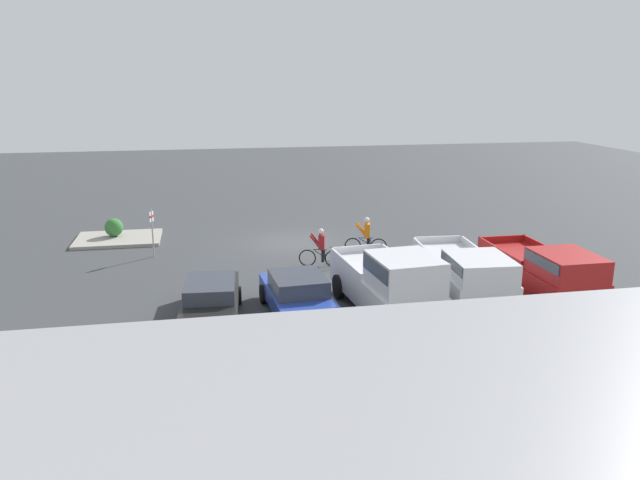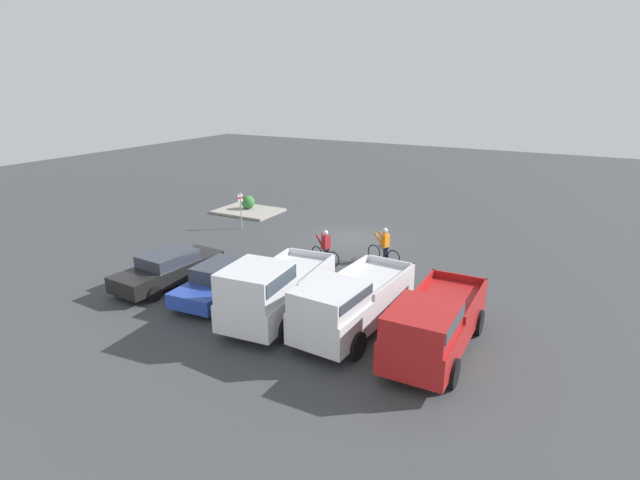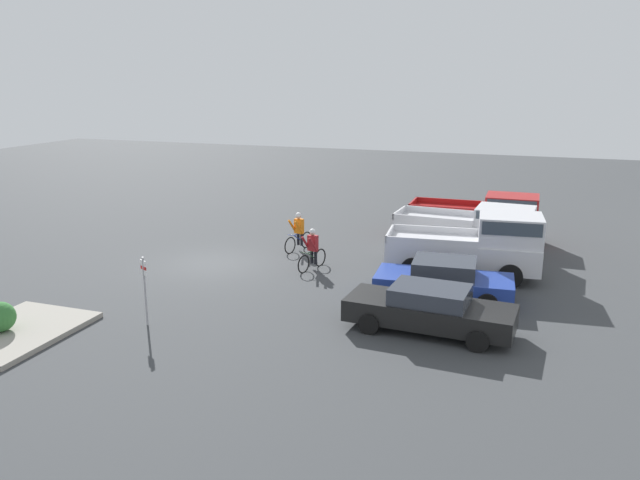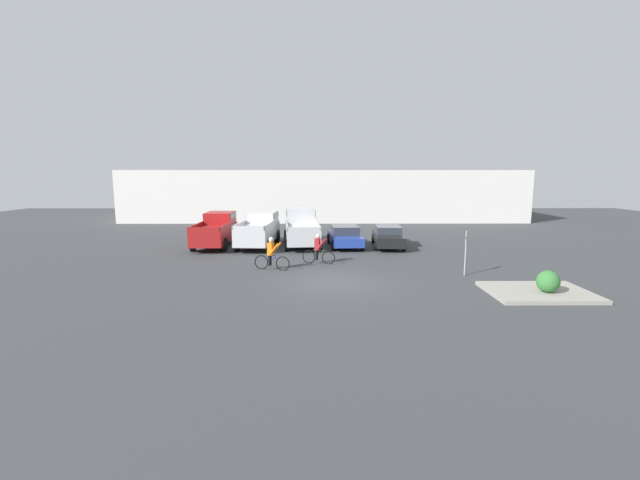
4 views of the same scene
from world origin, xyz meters
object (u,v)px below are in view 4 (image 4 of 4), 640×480
at_px(cyclist_1, 271,253).
at_px(fire_lane_sign, 466,248).
at_px(pickup_truck_1, 259,229).
at_px(pickup_truck_0, 216,229).
at_px(cyclist_0, 318,249).
at_px(pickup_truck_2, 301,227).
at_px(shrub, 548,281).
at_px(sedan_1, 388,236).
at_px(sedan_0, 345,236).

relative_size(cyclist_1, fire_lane_sign, 0.86).
bearing_deg(pickup_truck_1, pickup_truck_0, 176.85).
xyz_separation_m(cyclist_0, cyclist_1, (-2.31, -1.46, 0.03)).
distance_m(pickup_truck_0, cyclist_0, 8.75).
relative_size(pickup_truck_2, cyclist_0, 3.24).
relative_size(pickup_truck_2, shrub, 6.50).
bearing_deg(sedan_1, cyclist_1, -135.72).
xyz_separation_m(sedan_1, cyclist_1, (-6.85, -6.68, 0.13)).
xyz_separation_m(cyclist_0, shrub, (8.88, -6.12, -0.20)).
bearing_deg(cyclist_1, cyclist_0, 32.26).
relative_size(sedan_0, sedan_1, 0.93).
xyz_separation_m(fire_lane_sign, shrub, (2.05, -3.42, -0.69)).
relative_size(pickup_truck_0, pickup_truck_2, 0.99).
distance_m(pickup_truck_1, sedan_1, 8.39).
bearing_deg(cyclist_1, fire_lane_sign, -7.79).
bearing_deg(cyclist_0, sedan_1, 48.99).
relative_size(pickup_truck_1, fire_lane_sign, 2.66).
height_order(sedan_1, shrub, sedan_1).
relative_size(cyclist_1, shrub, 2.09).
distance_m(pickup_truck_1, cyclist_0, 6.72).
bearing_deg(shrub, pickup_truck_2, 129.49).
height_order(pickup_truck_1, fire_lane_sign, pickup_truck_1).
height_order(pickup_truck_2, fire_lane_sign, pickup_truck_2).
relative_size(cyclist_0, shrub, 2.00).
relative_size(pickup_truck_1, shrub, 6.47).
height_order(fire_lane_sign, shrub, fire_lane_sign).
height_order(sedan_1, cyclist_0, cyclist_0).
bearing_deg(pickup_truck_1, pickup_truck_2, 10.17).
bearing_deg(sedan_0, pickup_truck_1, 176.89).
relative_size(fire_lane_sign, shrub, 2.44).
relative_size(pickup_truck_0, shrub, 6.41).
bearing_deg(pickup_truck_0, sedan_1, -2.29).
height_order(sedan_1, fire_lane_sign, fire_lane_sign).
distance_m(pickup_truck_0, cyclist_1, 8.36).
height_order(pickup_truck_2, sedan_1, pickup_truck_2).
bearing_deg(pickup_truck_1, sedan_1, -2.00).
xyz_separation_m(pickup_truck_0, pickup_truck_2, (5.55, 0.33, 0.11)).
distance_m(pickup_truck_1, cyclist_1, 7.14).
relative_size(sedan_1, shrub, 5.66).
bearing_deg(cyclist_0, pickup_truck_2, 100.46).
height_order(pickup_truck_1, cyclist_0, pickup_truck_1).
height_order(pickup_truck_0, sedan_0, pickup_truck_0).
bearing_deg(pickup_truck_0, sedan_0, -3.12).
bearing_deg(pickup_truck_2, cyclist_0, -79.54).
height_order(cyclist_1, shrub, cyclist_1).
xyz_separation_m(pickup_truck_1, sedan_1, (8.37, -0.29, -0.44)).
distance_m(sedan_0, shrub, 13.40).
bearing_deg(sedan_0, pickup_truck_0, 176.88).
xyz_separation_m(pickup_truck_2, shrub, (9.99, -12.12, -0.63)).
xyz_separation_m(pickup_truck_2, cyclist_0, (1.11, -6.00, -0.43)).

